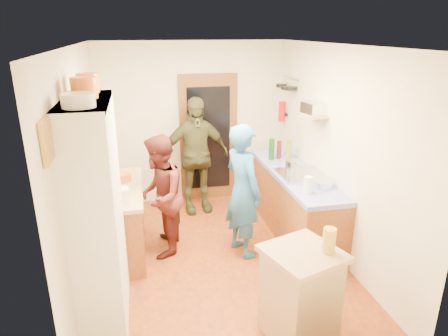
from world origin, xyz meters
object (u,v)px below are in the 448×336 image
object	(u,v)px
person_hob	(246,191)
person_back	(196,156)
right_counter_base	(294,204)
island_base	(300,297)
person_left	(162,195)
hutch_body	(98,218)

from	to	relation	value
person_hob	person_back	size ratio (longest dim) A/B	0.94
right_counter_base	island_base	bearing A→B (deg)	-110.24
person_left	person_back	world-z (taller)	person_back
person_hob	hutch_body	bearing A→B (deg)	98.39
hutch_body	right_counter_base	size ratio (longest dim) A/B	1.00
island_base	person_left	size ratio (longest dim) A/B	0.55
person_hob	person_left	world-z (taller)	person_hob
right_counter_base	person_back	world-z (taller)	person_back
hutch_body	person_hob	distance (m)	1.92
hutch_body	person_left	world-z (taller)	hutch_body
person_left	island_base	bearing A→B (deg)	42.22
hutch_body	right_counter_base	bearing A→B (deg)	27.47
island_base	person_hob	distance (m)	1.62
person_left	person_back	bearing A→B (deg)	162.98
person_back	hutch_body	bearing A→B (deg)	-125.45
island_base	person_left	xyz separation A→B (m)	(-1.11, 1.83, 0.35)
island_base	person_hob	xyz separation A→B (m)	(-0.09, 1.56, 0.43)
right_counter_base	island_base	world-z (taller)	island_base
right_counter_base	person_hob	world-z (taller)	person_hob
hutch_body	person_back	size ratio (longest dim) A/B	1.21
hutch_body	person_back	distance (m)	2.63
hutch_body	person_back	world-z (taller)	hutch_body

